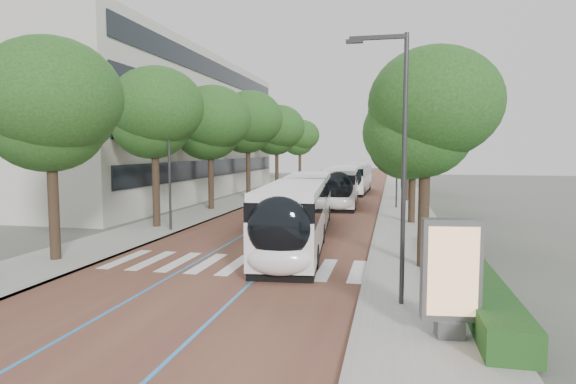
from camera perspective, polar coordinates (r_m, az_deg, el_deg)
name	(u,v)px	position (r m, az deg, el deg)	size (l,w,h in m)	color
ground	(223,271)	(19.33, -7.76, -9.26)	(160.00, 160.00, 0.00)	#51544C
road	(337,189)	(58.14, 5.88, 0.30)	(11.00, 140.00, 0.02)	#572D27
sidewalk_left	(277,188)	(59.44, -1.33, 0.48)	(4.00, 140.00, 0.12)	gray
sidewalk_right	(401,190)	(57.79, 13.29, 0.21)	(4.00, 140.00, 0.12)	gray
kerb_left	(292,188)	(59.03, 0.47, 0.45)	(0.20, 140.00, 0.14)	gray
kerb_right	(385,190)	(57.78, 11.40, 0.25)	(0.20, 140.00, 0.14)	gray
zebra_crossing	(236,265)	(20.18, -6.24, -8.56)	(10.55, 3.60, 0.01)	silver
lane_line_left	(324,189)	(58.34, 4.31, 0.34)	(0.12, 126.00, 0.01)	#277BC6
lane_line_right	(351,190)	(57.98, 7.45, 0.29)	(0.12, 126.00, 0.01)	#277BC6
office_building	(137,128)	(52.50, -17.47, 7.23)	(18.11, 40.00, 14.00)	beige
hedge	(467,270)	(18.28, 20.45, -8.69)	(1.20, 14.00, 0.80)	#173E15
streetlight_near	(398,148)	(14.59, 12.92, 5.16)	(1.82, 0.20, 8.00)	#313133
streetlight_far	(395,149)	(39.59, 12.57, 4.99)	(1.82, 0.20, 8.00)	#313133
lamp_post_left	(169,161)	(28.52, -13.89, 3.60)	(0.14, 0.14, 8.00)	#313133
trees_left	(241,129)	(45.54, -5.62, 7.46)	(6.37, 60.56, 9.91)	black
trees_right	(408,135)	(41.51, 14.09, 6.54)	(5.91, 47.46, 9.15)	black
lead_bus	(301,209)	(25.31, 1.54, -2.08)	(4.23, 18.55, 3.20)	black
bus_queued_0	(342,187)	(41.34, 6.39, 0.64)	(3.14, 12.51, 3.20)	silver
bus_queued_1	(356,178)	(53.52, 8.05, 1.61)	(2.83, 12.46, 3.20)	silver
ad_panel	(451,276)	(12.63, 18.75, -9.36)	(1.46, 0.63, 2.96)	#59595B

